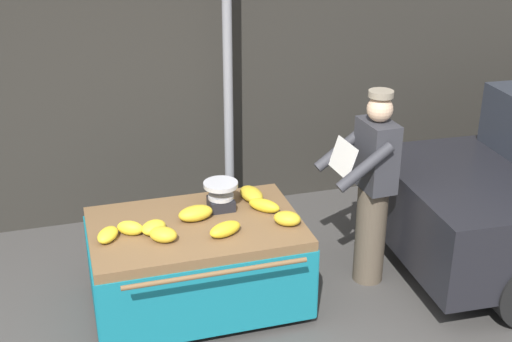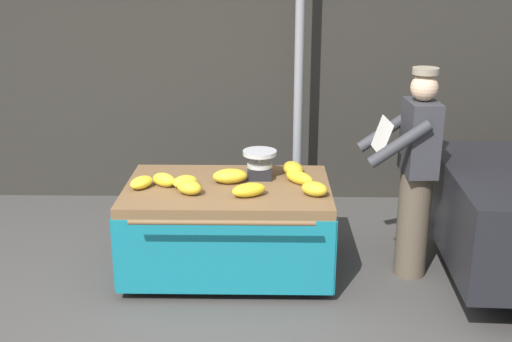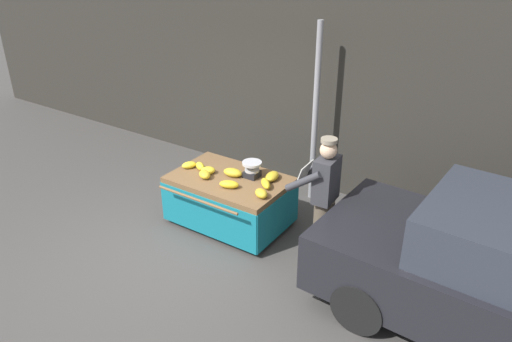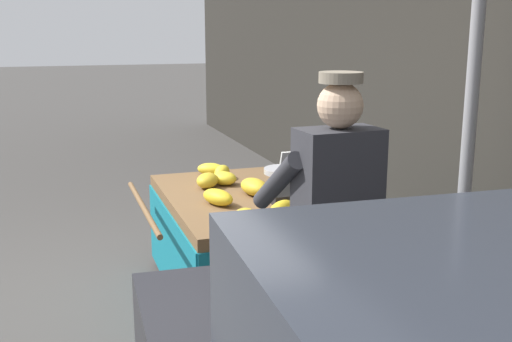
{
  "view_description": "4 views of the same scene",
  "coord_description": "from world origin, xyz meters",
  "px_view_note": "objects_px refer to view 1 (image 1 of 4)",
  "views": [
    {
      "loc": [
        -0.7,
        -3.63,
        3.32
      ],
      "look_at": [
        0.69,
        1.08,
        1.14
      ],
      "focal_mm": 48.48,
      "sensor_mm": 36.0,
      "label": 1
    },
    {
      "loc": [
        0.51,
        -3.75,
        2.49
      ],
      "look_at": [
        0.43,
        0.99,
        0.91
      ],
      "focal_mm": 44.79,
      "sensor_mm": 36.0,
      "label": 2
    },
    {
      "loc": [
        3.94,
        -3.87,
        3.95
      ],
      "look_at": [
        0.6,
        1.15,
        0.94
      ],
      "focal_mm": 34.45,
      "sensor_mm": 36.0,
      "label": 3
    },
    {
      "loc": [
        4.23,
        -0.19,
        1.9
      ],
      "look_at": [
        0.3,
        1.13,
        0.95
      ],
      "focal_mm": 43.58,
      "sensor_mm": 36.0,
      "label": 4
    }
  ],
  "objects_px": {
    "banana_bunch_3": "(130,228)",
    "vendor_person": "(372,188)",
    "banana_cart": "(196,247)",
    "banana_bunch_2": "(251,194)",
    "banana_bunch_0": "(108,235)",
    "banana_bunch_4": "(264,205)",
    "banana_bunch_1": "(287,218)",
    "banana_bunch_7": "(225,229)",
    "banana_bunch_8": "(196,213)",
    "banana_bunch_6": "(154,227)",
    "banana_bunch_5": "(163,235)",
    "street_pole": "(228,89)",
    "weighing_scale": "(221,195)"
  },
  "relations": [
    {
      "from": "banana_cart",
      "to": "weighing_scale",
      "type": "relative_size",
      "value": 5.97
    },
    {
      "from": "banana_cart",
      "to": "banana_bunch_4",
      "type": "distance_m",
      "value": 0.64
    },
    {
      "from": "weighing_scale",
      "to": "banana_bunch_4",
      "type": "xyz_separation_m",
      "value": [
        0.32,
        -0.15,
        -0.07
      ]
    },
    {
      "from": "banana_bunch_7",
      "to": "weighing_scale",
      "type": "bearing_deg",
      "value": 80.07
    },
    {
      "from": "weighing_scale",
      "to": "banana_bunch_6",
      "type": "distance_m",
      "value": 0.65
    },
    {
      "from": "street_pole",
      "to": "banana_bunch_8",
      "type": "relative_size",
      "value": 9.94
    },
    {
      "from": "weighing_scale",
      "to": "banana_bunch_1",
      "type": "height_order",
      "value": "weighing_scale"
    },
    {
      "from": "banana_bunch_0",
      "to": "banana_bunch_5",
      "type": "distance_m",
      "value": 0.42
    },
    {
      "from": "banana_cart",
      "to": "banana_bunch_2",
      "type": "height_order",
      "value": "banana_bunch_2"
    },
    {
      "from": "banana_bunch_1",
      "to": "banana_bunch_0",
      "type": "bearing_deg",
      "value": 173.92
    },
    {
      "from": "banana_cart",
      "to": "banana_bunch_2",
      "type": "relative_size",
      "value": 5.87
    },
    {
      "from": "banana_cart",
      "to": "banana_bunch_4",
      "type": "bearing_deg",
      "value": 5.43
    },
    {
      "from": "weighing_scale",
      "to": "banana_bunch_0",
      "type": "xyz_separation_m",
      "value": [
        -0.94,
        -0.27,
        -0.07
      ]
    },
    {
      "from": "banana_bunch_2",
      "to": "banana_bunch_6",
      "type": "xyz_separation_m",
      "value": [
        -0.87,
        -0.34,
        -0.0
      ]
    },
    {
      "from": "banana_cart",
      "to": "banana_bunch_5",
      "type": "bearing_deg",
      "value": -145.06
    },
    {
      "from": "banana_bunch_2",
      "to": "vendor_person",
      "type": "height_order",
      "value": "vendor_person"
    },
    {
      "from": "weighing_scale",
      "to": "banana_bunch_0",
      "type": "distance_m",
      "value": 0.98
    },
    {
      "from": "banana_bunch_0",
      "to": "banana_bunch_4",
      "type": "height_order",
      "value": "banana_bunch_4"
    },
    {
      "from": "street_pole",
      "to": "weighing_scale",
      "type": "distance_m",
      "value": 1.33
    },
    {
      "from": "banana_bunch_3",
      "to": "vendor_person",
      "type": "height_order",
      "value": "vendor_person"
    },
    {
      "from": "banana_bunch_8",
      "to": "banana_bunch_7",
      "type": "bearing_deg",
      "value": -62.26
    },
    {
      "from": "banana_bunch_5",
      "to": "banana_bunch_2",
      "type": "bearing_deg",
      "value": 30.52
    },
    {
      "from": "banana_bunch_0",
      "to": "banana_bunch_1",
      "type": "distance_m",
      "value": 1.37
    },
    {
      "from": "banana_bunch_3",
      "to": "banana_bunch_7",
      "type": "distance_m",
      "value": 0.72
    },
    {
      "from": "banana_bunch_5",
      "to": "street_pole",
      "type": "bearing_deg",
      "value": 59.9
    },
    {
      "from": "banana_cart",
      "to": "vendor_person",
      "type": "height_order",
      "value": "vendor_person"
    },
    {
      "from": "banana_bunch_4",
      "to": "banana_bunch_8",
      "type": "bearing_deg",
      "value": 178.99
    },
    {
      "from": "vendor_person",
      "to": "street_pole",
      "type": "bearing_deg",
      "value": 122.07
    },
    {
      "from": "banana_bunch_4",
      "to": "banana_bunch_5",
      "type": "bearing_deg",
      "value": -163.64
    },
    {
      "from": "banana_cart",
      "to": "banana_bunch_6",
      "type": "height_order",
      "value": "banana_bunch_6"
    },
    {
      "from": "banana_bunch_2",
      "to": "banana_bunch_6",
      "type": "distance_m",
      "value": 0.94
    },
    {
      "from": "banana_cart",
      "to": "banana_bunch_6",
      "type": "bearing_deg",
      "value": -170.02
    },
    {
      "from": "banana_cart",
      "to": "banana_bunch_6",
      "type": "relative_size",
      "value": 8.21
    },
    {
      "from": "banana_bunch_3",
      "to": "banana_bunch_5",
      "type": "relative_size",
      "value": 0.96
    },
    {
      "from": "street_pole",
      "to": "banana_cart",
      "type": "height_order",
      "value": "street_pole"
    },
    {
      "from": "banana_bunch_1",
      "to": "vendor_person",
      "type": "xyz_separation_m",
      "value": [
        0.81,
        0.2,
        0.06
      ]
    },
    {
      "from": "banana_bunch_2",
      "to": "banana_bunch_8",
      "type": "xyz_separation_m",
      "value": [
        -0.52,
        -0.22,
        0.01
      ]
    },
    {
      "from": "weighing_scale",
      "to": "banana_bunch_0",
      "type": "bearing_deg",
      "value": -163.84
    },
    {
      "from": "banana_bunch_0",
      "to": "banana_bunch_7",
      "type": "xyz_separation_m",
      "value": [
        0.86,
        -0.17,
        0.01
      ]
    },
    {
      "from": "weighing_scale",
      "to": "banana_bunch_8",
      "type": "height_order",
      "value": "weighing_scale"
    },
    {
      "from": "banana_bunch_1",
      "to": "banana_bunch_7",
      "type": "bearing_deg",
      "value": -176.91
    },
    {
      "from": "banana_bunch_5",
      "to": "banana_bunch_7",
      "type": "bearing_deg",
      "value": -5.6
    },
    {
      "from": "banana_bunch_2",
      "to": "banana_bunch_8",
      "type": "bearing_deg",
      "value": -157.0
    },
    {
      "from": "weighing_scale",
      "to": "banana_bunch_4",
      "type": "height_order",
      "value": "weighing_scale"
    },
    {
      "from": "banana_bunch_0",
      "to": "banana_bunch_4",
      "type": "distance_m",
      "value": 1.26
    },
    {
      "from": "weighing_scale",
      "to": "banana_bunch_0",
      "type": "height_order",
      "value": "weighing_scale"
    },
    {
      "from": "banana_bunch_1",
      "to": "banana_bunch_8",
      "type": "relative_size",
      "value": 0.76
    },
    {
      "from": "weighing_scale",
      "to": "banana_bunch_2",
      "type": "height_order",
      "value": "weighing_scale"
    },
    {
      "from": "banana_bunch_6",
      "to": "banana_bunch_8",
      "type": "bearing_deg",
      "value": 19.45
    },
    {
      "from": "banana_bunch_1",
      "to": "banana_bunch_7",
      "type": "distance_m",
      "value": 0.51
    }
  ]
}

